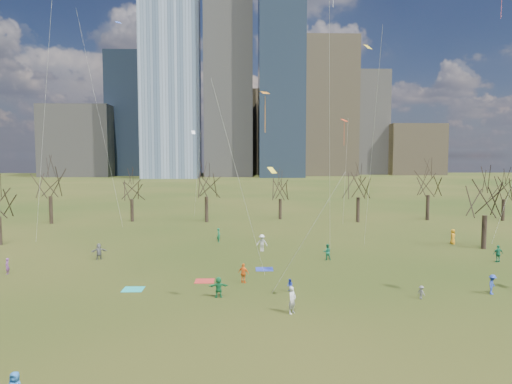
{
  "coord_description": "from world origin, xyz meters",
  "views": [
    {
      "loc": [
        -1.37,
        -32.14,
        10.51
      ],
      "look_at": [
        0.0,
        12.0,
        7.0
      ],
      "focal_mm": 32.0,
      "sensor_mm": 36.0,
      "label": 1
    }
  ],
  "objects_px": {
    "blanket_teal": "(133,289)",
    "blanket_crimson": "(205,281)",
    "blanket_navy": "(264,269)",
    "person_1": "(292,300)",
    "person_4": "(244,273)"
  },
  "relations": [
    {
      "from": "person_1",
      "to": "person_4",
      "type": "bearing_deg",
      "value": 63.66
    },
    {
      "from": "blanket_crimson",
      "to": "person_4",
      "type": "bearing_deg",
      "value": -11.06
    },
    {
      "from": "blanket_teal",
      "to": "person_1",
      "type": "bearing_deg",
      "value": -26.06
    },
    {
      "from": "blanket_crimson",
      "to": "person_1",
      "type": "bearing_deg",
      "value": -51.08
    },
    {
      "from": "blanket_teal",
      "to": "blanket_navy",
      "type": "relative_size",
      "value": 1.0
    },
    {
      "from": "blanket_teal",
      "to": "person_1",
      "type": "relative_size",
      "value": 0.87
    },
    {
      "from": "person_1",
      "to": "person_4",
      "type": "relative_size",
      "value": 1.12
    },
    {
      "from": "blanket_teal",
      "to": "blanket_crimson",
      "type": "relative_size",
      "value": 1.0
    },
    {
      "from": "person_1",
      "to": "blanket_teal",
      "type": "bearing_deg",
      "value": 104.12
    },
    {
      "from": "blanket_teal",
      "to": "blanket_crimson",
      "type": "height_order",
      "value": "same"
    },
    {
      "from": "blanket_navy",
      "to": "person_4",
      "type": "height_order",
      "value": "person_4"
    },
    {
      "from": "blanket_navy",
      "to": "person_1",
      "type": "relative_size",
      "value": 0.87
    },
    {
      "from": "blanket_crimson",
      "to": "person_4",
      "type": "relative_size",
      "value": 0.97
    },
    {
      "from": "person_1",
      "to": "blanket_navy",
      "type": "bearing_deg",
      "value": 46.27
    },
    {
      "from": "blanket_teal",
      "to": "person_4",
      "type": "bearing_deg",
      "value": 10.2
    }
  ]
}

